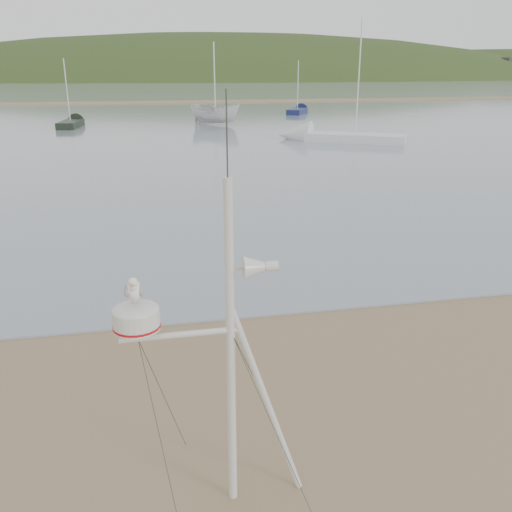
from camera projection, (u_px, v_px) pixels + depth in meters
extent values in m
plane|color=#7A6346|center=(70.00, 496.00, 5.97)|extent=(560.00, 560.00, 0.00)
cube|color=gray|center=(135.00, 87.00, 128.01)|extent=(560.00, 256.00, 0.04)
cube|color=#7A6346|center=(132.00, 103.00, 70.67)|extent=(560.00, 7.00, 0.07)
ellipsoid|color=#233415|center=(233.00, 131.00, 238.12)|extent=(400.00, 180.00, 80.00)
cube|color=silver|center=(24.00, 69.00, 179.01)|extent=(8.40, 6.30, 8.00)
cube|color=silver|center=(105.00, 69.00, 183.96)|extent=(8.40, 6.30, 8.00)
cube|color=silver|center=(182.00, 69.00, 188.92)|extent=(8.40, 6.30, 8.00)
cube|color=silver|center=(255.00, 68.00, 193.87)|extent=(8.40, 6.30, 8.00)
cube|color=silver|center=(324.00, 68.00, 198.82)|extent=(8.40, 6.30, 8.00)
cube|color=silver|center=(390.00, 68.00, 203.77)|extent=(8.40, 6.30, 8.00)
cube|color=silver|center=(453.00, 68.00, 208.72)|extent=(8.40, 6.30, 8.00)
cube|color=silver|center=(512.00, 68.00, 213.67)|extent=(8.40, 6.30, 8.00)
cylinder|color=silver|center=(231.00, 354.00, 5.39)|extent=(0.09, 0.09, 3.55)
cylinder|color=silver|center=(267.00, 403.00, 5.67)|extent=(0.82, 0.07, 2.33)
cylinder|color=silver|center=(180.00, 335.00, 5.21)|extent=(1.16, 0.06, 0.06)
cylinder|color=#2D382D|center=(227.00, 137.00, 4.69)|extent=(0.01, 0.01, 0.80)
cube|color=silver|center=(137.00, 332.00, 5.11)|extent=(0.14, 0.14, 0.08)
cylinder|color=silver|center=(136.00, 319.00, 5.07)|extent=(0.44, 0.44, 0.20)
cylinder|color=#B30C15|center=(137.00, 326.00, 5.09)|extent=(0.45, 0.45, 0.02)
ellipsoid|color=silver|center=(136.00, 310.00, 5.04)|extent=(0.44, 0.44, 0.12)
cone|color=silver|center=(255.00, 267.00, 5.14)|extent=(0.23, 0.23, 0.23)
cylinder|color=silver|center=(271.00, 266.00, 5.17)|extent=(0.12, 0.10, 0.10)
cube|color=silver|center=(239.00, 268.00, 5.11)|extent=(0.18, 0.04, 0.04)
cylinder|color=tan|center=(132.00, 301.00, 5.00)|extent=(0.01, 0.01, 0.06)
cylinder|color=tan|center=(137.00, 300.00, 5.01)|extent=(0.01, 0.01, 0.06)
ellipsoid|color=white|center=(134.00, 290.00, 4.97)|extent=(0.15, 0.24, 0.18)
ellipsoid|color=gray|center=(126.00, 291.00, 4.95)|extent=(0.05, 0.19, 0.11)
ellipsoid|color=gray|center=(141.00, 290.00, 4.97)|extent=(0.05, 0.19, 0.11)
cone|color=white|center=(134.00, 287.00, 5.09)|extent=(0.08, 0.07, 0.08)
ellipsoid|color=white|center=(133.00, 286.00, 4.86)|extent=(0.07, 0.07, 0.10)
sphere|color=white|center=(133.00, 282.00, 4.83)|extent=(0.09, 0.09, 0.09)
cone|color=gold|center=(133.00, 285.00, 4.79)|extent=(0.02, 0.04, 0.02)
imported|color=silver|center=(215.00, 96.00, 43.42)|extent=(2.41, 2.40, 4.50)
cube|color=#151E4C|center=(297.00, 111.00, 54.38)|extent=(3.12, 4.27, 0.50)
cone|color=#151E4C|center=(303.00, 109.00, 56.78)|extent=(1.85, 1.90, 1.32)
cylinder|color=silver|center=(298.00, 85.00, 53.55)|extent=(0.08, 0.08, 4.55)
cube|color=black|center=(71.00, 124.00, 42.11)|extent=(1.77, 4.26, 0.50)
cone|color=black|center=(78.00, 121.00, 44.60)|extent=(1.48, 1.59, 1.32)
cylinder|color=silver|center=(67.00, 90.00, 41.28)|extent=(0.08, 0.08, 4.55)
cube|color=silver|center=(355.00, 138.00, 33.89)|extent=(6.28, 4.73, 0.50)
cone|color=silver|center=(295.00, 136.00, 35.04)|extent=(2.83, 2.76, 1.96)
cylinder|color=silver|center=(359.00, 77.00, 32.70)|extent=(0.08, 0.08, 6.73)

